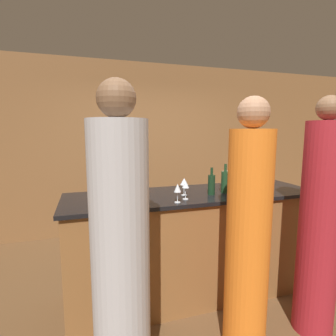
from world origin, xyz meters
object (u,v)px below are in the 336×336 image
at_px(wine_bottle_1, 211,184).
at_px(ice_bucket, 229,180).
at_px(guest_0, 121,258).
at_px(wine_bottle_0, 225,182).
at_px(guest_2, 248,237).
at_px(bartender, 123,201).
at_px(wine_bottle_2, 140,183).
at_px(guest_1, 320,226).

xyz_separation_m(wine_bottle_1, ice_bucket, (0.31, 0.21, -0.01)).
xyz_separation_m(guest_0, wine_bottle_0, (1.14, 0.79, 0.26)).
relative_size(guest_2, wine_bottle_1, 7.20).
height_order(bartender, guest_0, guest_0).
distance_m(wine_bottle_1, wine_bottle_2, 0.70).
relative_size(bartender, wine_bottle_0, 6.18).
bearing_deg(bartender, ice_bucket, 146.92).
distance_m(guest_1, wine_bottle_2, 1.60).
relative_size(bartender, guest_1, 0.92).
bearing_deg(bartender, guest_0, 81.96).
height_order(wine_bottle_1, ice_bucket, wine_bottle_1).
bearing_deg(wine_bottle_0, guest_0, -145.53).
relative_size(wine_bottle_1, wine_bottle_2, 0.96).
relative_size(guest_1, wine_bottle_2, 7.02).
height_order(guest_0, wine_bottle_1, guest_0).
xyz_separation_m(guest_1, wine_bottle_0, (-0.48, 0.70, 0.27)).
distance_m(guest_1, wine_bottle_0, 0.89).
bearing_deg(guest_2, guest_0, -175.39).
distance_m(guest_0, guest_1, 1.63).
height_order(wine_bottle_0, ice_bucket, wine_bottle_0).
bearing_deg(wine_bottle_1, ice_bucket, 33.38).
distance_m(bartender, wine_bottle_0, 1.30).
distance_m(guest_1, guest_2, 0.68).
bearing_deg(wine_bottle_0, bartender, 136.38).
bearing_deg(guest_0, ice_bucket, 36.68).
bearing_deg(wine_bottle_0, guest_2, -105.85).
relative_size(guest_1, ice_bucket, 10.78).
bearing_deg(ice_bucket, guest_0, -143.32).
height_order(bartender, wine_bottle_2, bartender).
relative_size(bartender, wine_bottle_2, 6.48).
height_order(guest_2, wine_bottle_2, guest_2).
xyz_separation_m(guest_1, wine_bottle_2, (-1.32, 0.88, 0.26)).
relative_size(guest_0, wine_bottle_0, 6.76).
distance_m(bartender, guest_0, 1.67).
relative_size(wine_bottle_0, wine_bottle_1, 1.09).
bearing_deg(guest_0, guest_1, 2.92).
bearing_deg(wine_bottle_0, ice_bucket, 50.02).
distance_m(guest_1, wine_bottle_1, 0.97).
relative_size(guest_2, ice_bucket, 10.61).
distance_m(guest_1, ice_bucket, 0.97).
relative_size(guest_1, wine_bottle_1, 7.32).
distance_m(guest_2, wine_bottle_1, 0.73).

